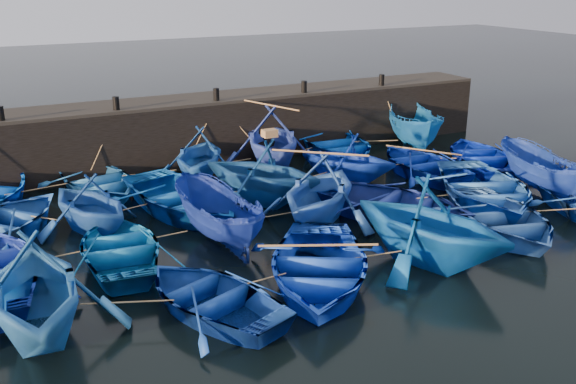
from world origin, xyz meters
name	(u,v)px	position (x,y,z in m)	size (l,w,h in m)	color
ground	(338,247)	(0.00, 0.00, 0.00)	(120.00, 120.00, 0.00)	black
quay_wall	(210,129)	(0.00, 10.50, 1.25)	(26.00, 2.50, 2.50)	black
quay_top	(209,98)	(0.00, 10.50, 2.56)	(26.00, 2.50, 0.12)	black
bollard_0	(1,113)	(-8.00, 9.60, 2.87)	(0.24, 0.24, 0.50)	black
bollard_1	(116,103)	(-4.00, 9.60, 2.87)	(0.24, 0.24, 0.50)	black
bollard_2	(216,94)	(0.00, 9.60, 2.87)	(0.24, 0.24, 0.50)	black
bollard_3	(304,87)	(4.00, 9.60, 2.87)	(0.24, 0.24, 0.50)	black
bollard_4	(382,80)	(8.00, 9.60, 2.87)	(0.24, 0.24, 0.50)	black
boat_1	(98,181)	(-5.24, 7.89, 0.49)	(3.35, 4.68, 0.97)	#1D5FA7
boat_2	(199,154)	(-1.48, 7.70, 1.04)	(3.39, 3.94, 2.07)	#144998
boat_3	(271,138)	(1.60, 7.85, 1.28)	(4.20, 4.87, 2.57)	#273FA3
boat_4	(335,144)	(4.81, 8.26, 0.56)	(3.89, 5.44, 1.13)	#013493
boat_5	(415,128)	(8.49, 7.58, 0.99)	(1.92, 5.10, 1.97)	#0F5897
boat_7	(90,202)	(-6.12, 4.35, 0.97)	(3.19, 3.70, 1.95)	#184996
boat_8	(183,197)	(-3.13, 4.64, 0.59)	(4.04, 5.65, 1.17)	#074492
boat_9	(262,171)	(-0.39, 4.38, 1.15)	(3.77, 4.38, 2.30)	navy
boat_10	(348,158)	(3.36, 4.91, 0.97)	(3.18, 3.68, 1.94)	#0A2A9E
boat_11	(422,163)	(6.51, 4.49, 0.49)	(3.35, 4.68, 0.97)	navy
boat_12	(481,156)	(9.15, 4.10, 0.51)	(3.49, 4.87, 1.01)	#0421BF
boat_14	(121,247)	(-5.82, 1.78, 0.46)	(3.20, 4.48, 0.93)	#095DA5
boat_15	(217,217)	(-3.00, 1.84, 0.83)	(1.62, 4.30, 1.66)	navy
boat_16	(319,189)	(0.39, 1.82, 1.15)	(3.77, 4.38, 2.30)	blue
boat_17	(394,203)	(2.77, 1.12, 0.54)	(3.75, 5.24, 1.09)	navy
boat_18	(484,188)	(6.28, 0.83, 0.59)	(4.08, 5.70, 1.18)	blue
boat_19	(540,171)	(8.85, 0.84, 0.82)	(1.60, 4.26, 1.65)	navy
boat_20	(34,287)	(-8.28, -1.14, 1.19)	(3.91, 4.54, 2.39)	#1F61AE
boat_21	(212,296)	(-4.56, -1.91, 0.44)	(3.05, 4.27, 0.89)	navy
boat_22	(318,266)	(-1.70, -1.84, 0.55)	(3.77, 5.27, 1.09)	#0B33BD
boat_23	(430,221)	(1.63, -2.03, 1.23)	(4.04, 4.69, 2.47)	#0950A2
boat_24	(502,218)	(4.94, -1.35, 0.52)	(3.56, 4.97, 1.03)	#2B5BAD
wooden_crate	(270,133)	(-0.09, 4.38, 2.43)	(0.48, 0.37, 0.25)	olive
mooring_ropes	(259,172)	(-0.18, 5.08, 0.87)	(17.77, 11.57, 2.10)	tan
loose_oars	(335,155)	(1.70, 3.08, 1.76)	(10.47, 11.77, 1.66)	#99724C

